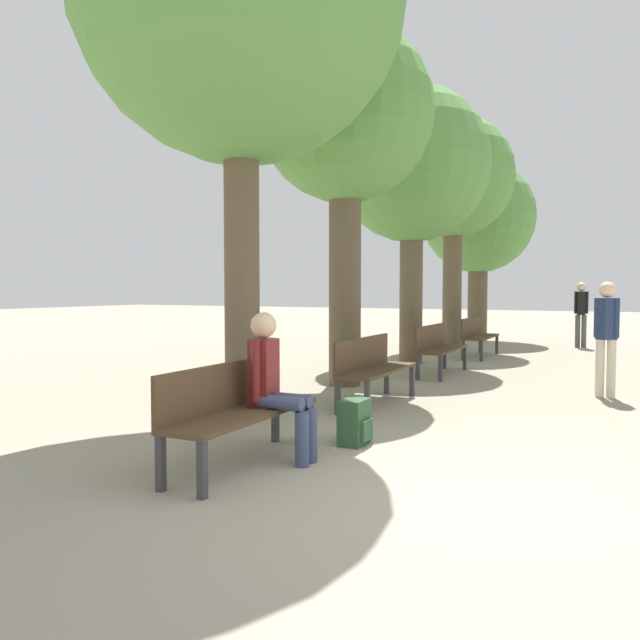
{
  "coord_description": "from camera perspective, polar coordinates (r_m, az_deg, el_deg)",
  "views": [
    {
      "loc": [
        0.91,
        -4.39,
        1.51
      ],
      "look_at": [
        -4.51,
        6.53,
        0.89
      ],
      "focal_mm": 35.0,
      "sensor_mm": 36.0,
      "label": 1
    }
  ],
  "objects": [
    {
      "name": "tree_row_1",
      "position": [
        9.99,
        2.32,
        17.83
      ],
      "size": [
        2.71,
        2.71,
        5.54
      ],
      "color": "brown",
      "rests_on": "ground_plane"
    },
    {
      "name": "bench_row_2",
      "position": [
        11.11,
        10.71,
        -2.26
      ],
      "size": [
        0.47,
        1.76,
        0.86
      ],
      "color": "#4C3823",
      "rests_on": "ground_plane"
    },
    {
      "name": "pedestrian_mid",
      "position": [
        17.15,
        22.77,
        0.83
      ],
      "size": [
        0.34,
        0.24,
        1.66
      ],
      "color": "#4C4C4C",
      "rests_on": "ground_plane"
    },
    {
      "name": "backpack",
      "position": [
        6.09,
        3.21,
        -9.33
      ],
      "size": [
        0.26,
        0.34,
        0.44
      ],
      "color": "#284C2D",
      "rests_on": "ground_plane"
    },
    {
      "name": "bench_row_0",
      "position": [
        5.4,
        -7.74,
        -7.7
      ],
      "size": [
        0.47,
        1.76,
        0.86
      ],
      "color": "#4C3823",
      "rests_on": "ground_plane"
    },
    {
      "name": "tree_row_4",
      "position": [
        18.78,
        14.29,
        8.96
      ],
      "size": [
        3.22,
        3.22,
        5.18
      ],
      "color": "brown",
      "rests_on": "ground_plane"
    },
    {
      "name": "ground_plane",
      "position": [
        4.73,
        14.45,
        -15.77
      ],
      "size": [
        80.0,
        80.0,
        0.0
      ],
      "primitive_type": "plane",
      "color": "gray"
    },
    {
      "name": "tree_row_2",
      "position": [
        12.94,
        8.41,
        13.67
      ],
      "size": [
        3.1,
        3.1,
        5.53
      ],
      "color": "brown",
      "rests_on": "ground_plane"
    },
    {
      "name": "tree_row_3",
      "position": [
        16.06,
        12.09,
        12.45
      ],
      "size": [
        2.98,
        2.98,
        5.75
      ],
      "color": "brown",
      "rests_on": "ground_plane"
    },
    {
      "name": "bench_row_1",
      "position": [
        8.16,
        4.74,
        -4.09
      ],
      "size": [
        0.47,
        1.76,
        0.86
      ],
      "color": "#4C3823",
      "rests_on": "ground_plane"
    },
    {
      "name": "pedestrian_near",
      "position": [
        9.42,
        24.71,
        -0.96
      ],
      "size": [
        0.32,
        0.28,
        1.6
      ],
      "color": "beige",
      "rests_on": "ground_plane"
    },
    {
      "name": "bench_row_3",
      "position": [
        14.15,
        14.15,
        -1.2
      ],
      "size": [
        0.47,
        1.76,
        0.86
      ],
      "color": "#4C3823",
      "rests_on": "ground_plane"
    },
    {
      "name": "person_seated",
      "position": [
        5.48,
        -4.12,
        -5.64
      ],
      "size": [
        0.6,
        0.34,
        1.3
      ],
      "color": "#384260",
      "rests_on": "ground_plane"
    }
  ]
}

